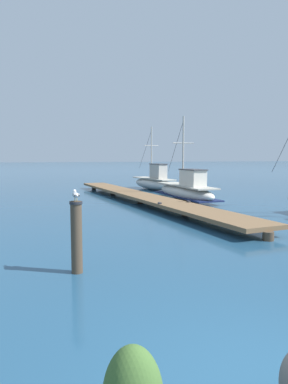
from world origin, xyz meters
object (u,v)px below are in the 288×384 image
object	(u,v)px
fishing_boat_0	(154,182)
mooring_piling	(77,236)
perched_seagull	(76,195)
fishing_boat_1	(186,190)

from	to	relation	value
fishing_boat_0	mooring_piling	world-z (taller)	fishing_boat_0
mooring_piling	perched_seagull	xyz separation A→B (m)	(0.00, -0.01, 0.95)
fishing_boat_0	fishing_boat_1	world-z (taller)	fishing_boat_1
fishing_boat_1	mooring_piling	size ratio (longest dim) A/B	3.93
fishing_boat_1	perched_seagull	world-z (taller)	fishing_boat_1
fishing_boat_0	mooring_piling	size ratio (longest dim) A/B	3.52
fishing_boat_0	fishing_boat_1	bearing A→B (deg)	-95.17
fishing_boat_0	fishing_boat_1	xyz separation A→B (m)	(-0.67, -7.41, -0.05)
mooring_piling	perched_seagull	distance (m)	0.95
fishing_boat_0	fishing_boat_1	size ratio (longest dim) A/B	0.90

